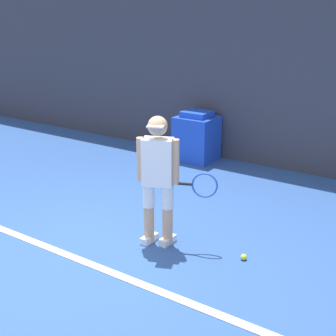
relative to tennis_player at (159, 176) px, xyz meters
name	(u,v)px	position (x,y,z in m)	size (l,w,h in m)	color
ground_plane	(86,255)	(-0.51, -0.70, -0.84)	(24.00, 24.00, 0.00)	#2D5193
back_wall	(251,79)	(-0.51, 3.44, 0.65)	(24.00, 0.10, 2.98)	#383842
court_baseline	(78,259)	(-0.51, -0.83, -0.83)	(21.60, 0.10, 0.01)	white
tennis_player	(159,176)	(0.00, 0.00, 0.00)	(0.85, 0.46, 1.52)	tan
tennis_ball	(244,257)	(1.00, 0.19, -0.80)	(0.07, 0.07, 0.07)	#D1E533
covered_chair	(197,137)	(-1.32, 3.02, -0.41)	(0.69, 0.63, 0.90)	blue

